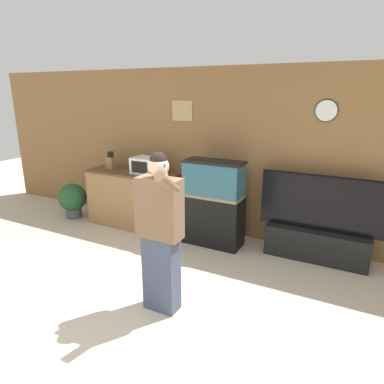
% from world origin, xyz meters
% --- Properties ---
extents(ground_plane, '(18.00, 18.00, 0.00)m').
position_xyz_m(ground_plane, '(0.00, 0.00, 0.00)').
color(ground_plane, beige).
extents(wall_back_paneled, '(10.00, 0.08, 2.60)m').
position_xyz_m(wall_back_paneled, '(0.00, 3.04, 1.30)').
color(wall_back_paneled, olive).
rests_on(wall_back_paneled, ground_plane).
extents(counter_island, '(1.61, 0.59, 0.95)m').
position_xyz_m(counter_island, '(-1.61, 2.57, 0.48)').
color(counter_island, olive).
rests_on(counter_island, ground_plane).
extents(microwave, '(0.48, 0.36, 0.26)m').
position_xyz_m(microwave, '(-1.31, 2.60, 1.08)').
color(microwave, white).
rests_on(microwave, counter_island).
extents(knife_block, '(0.13, 0.09, 0.31)m').
position_xyz_m(knife_block, '(-2.07, 2.58, 1.07)').
color(knife_block, olive).
rests_on(knife_block, counter_island).
extents(aquarium_on_stand, '(0.88, 0.40, 1.28)m').
position_xyz_m(aquarium_on_stand, '(-0.10, 2.52, 0.64)').
color(aquarium_on_stand, black).
rests_on(aquarium_on_stand, ground_plane).
extents(tv_on_stand, '(1.62, 0.40, 1.19)m').
position_xyz_m(tv_on_stand, '(1.37, 2.74, 0.35)').
color(tv_on_stand, black).
rests_on(tv_on_stand, ground_plane).
extents(person_standing, '(0.53, 0.40, 1.69)m').
position_xyz_m(person_standing, '(0.08, 0.79, 0.88)').
color(person_standing, '#424C66').
rests_on(person_standing, ground_plane).
extents(potted_plant, '(0.50, 0.50, 0.63)m').
position_xyz_m(potted_plant, '(-2.84, 2.38, 0.35)').
color(potted_plant, '#4C4C51').
rests_on(potted_plant, ground_plane).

